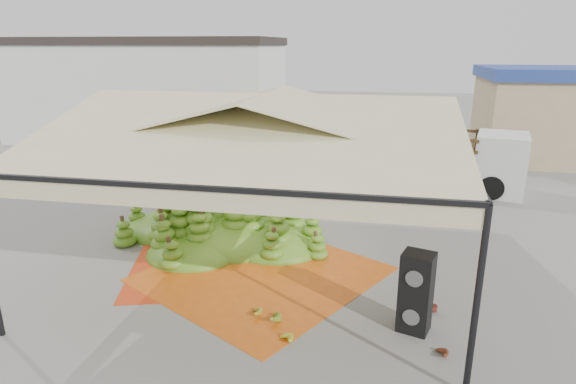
% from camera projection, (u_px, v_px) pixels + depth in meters
% --- Properties ---
extents(ground, '(90.00, 90.00, 0.00)m').
position_uv_depth(ground, '(268.00, 260.00, 11.73)').
color(ground, slate).
rests_on(ground, ground).
extents(canopy_tent, '(8.10, 8.10, 4.00)m').
position_uv_depth(canopy_tent, '(266.00, 125.00, 10.76)').
color(canopy_tent, black).
rests_on(canopy_tent, ground).
extents(building_white, '(14.30, 6.30, 5.40)m').
position_uv_depth(building_white, '(147.00, 90.00, 25.91)').
color(building_white, silver).
rests_on(building_white, ground).
extents(building_tan, '(6.30, 5.30, 4.10)m').
position_uv_depth(building_tan, '(552.00, 114.00, 21.48)').
color(building_tan, tan).
rests_on(building_tan, ground).
extents(tarp_left, '(5.07, 4.93, 0.01)m').
position_uv_depth(tarp_left, '(221.00, 260.00, 11.71)').
color(tarp_left, red).
rests_on(tarp_left, ground).
extents(tarp_right, '(6.13, 6.22, 0.01)m').
position_uv_depth(tarp_right, '(263.00, 274.00, 11.00)').
color(tarp_right, '#D55914').
rests_on(tarp_right, ground).
extents(banana_heap, '(6.56, 5.65, 1.28)m').
position_uv_depth(banana_heap, '(223.00, 217.00, 12.79)').
color(banana_heap, '#507C1A').
rests_on(banana_heap, ground).
extents(hand_yellow_a, '(0.56, 0.51, 0.21)m').
position_uv_depth(hand_yellow_a, '(253.00, 310.00, 9.31)').
color(hand_yellow_a, '#B18123').
rests_on(hand_yellow_a, ground).
extents(hand_yellow_b, '(0.57, 0.57, 0.20)m').
position_uv_depth(hand_yellow_b, '(284.00, 338.00, 8.45)').
color(hand_yellow_b, gold).
rests_on(hand_yellow_b, ground).
extents(hand_red_a, '(0.49, 0.40, 0.22)m').
position_uv_depth(hand_red_a, '(428.00, 306.00, 9.46)').
color(hand_red_a, '#5F2115').
rests_on(hand_red_a, ground).
extents(hand_red_b, '(0.48, 0.44, 0.18)m').
position_uv_depth(hand_red_b, '(439.00, 352.00, 8.08)').
color(hand_red_b, '#612916').
rests_on(hand_red_b, ground).
extents(hand_green, '(0.52, 0.43, 0.23)m').
position_uv_depth(hand_green, '(271.00, 315.00, 9.13)').
color(hand_green, '#537819').
rests_on(hand_green, ground).
extents(hanging_bunches, '(3.24, 0.24, 0.20)m').
position_uv_depth(hanging_bunches, '(237.00, 147.00, 11.83)').
color(hanging_bunches, '#346F17').
rests_on(hanging_bunches, ground).
extents(speaker_stack, '(0.67, 0.62, 1.52)m').
position_uv_depth(speaker_stack, '(416.00, 292.00, 8.66)').
color(speaker_stack, black).
rests_on(speaker_stack, ground).
extents(banana_leaves, '(0.96, 1.36, 3.70)m').
position_uv_depth(banana_leaves, '(214.00, 227.00, 13.83)').
color(banana_leaves, '#2E761F').
rests_on(banana_leaves, ground).
extents(vendor, '(0.74, 0.53, 1.91)m').
position_uv_depth(vendor, '(356.00, 181.00, 15.01)').
color(vendor, gray).
rests_on(vendor, ground).
extents(truck_left, '(6.19, 2.76, 2.05)m').
position_uv_depth(truck_left, '(262.00, 137.00, 20.57)').
color(truck_left, '#53331B').
rests_on(truck_left, ground).
extents(truck_right, '(6.42, 3.36, 2.10)m').
position_uv_depth(truck_right, '(442.00, 152.00, 17.47)').
color(truck_right, '#4C3719').
rests_on(truck_right, ground).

